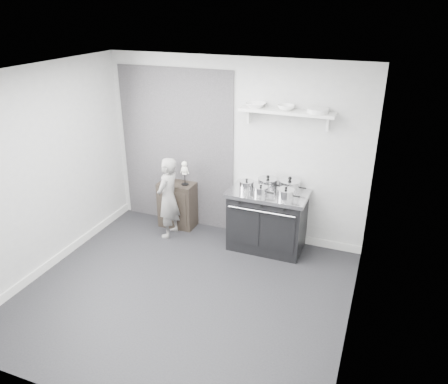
% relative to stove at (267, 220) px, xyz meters
% --- Properties ---
extents(ground, '(4.00, 4.00, 0.00)m').
position_rel_stove_xyz_m(ground, '(-0.65, -1.48, -0.45)').
color(ground, black).
rests_on(ground, ground).
extents(room_shell, '(4.02, 3.62, 2.71)m').
position_rel_stove_xyz_m(room_shell, '(-0.74, -1.33, 1.19)').
color(room_shell, '#A6A6A3').
rests_on(room_shell, ground).
extents(wall_shelf, '(1.30, 0.26, 0.24)m').
position_rel_stove_xyz_m(wall_shelf, '(0.15, 0.20, 1.55)').
color(wall_shelf, silver).
rests_on(wall_shelf, room_shell).
extents(stove, '(1.12, 0.70, 0.90)m').
position_rel_stove_xyz_m(stove, '(0.00, 0.00, 0.00)').
color(stove, black).
rests_on(stove, ground).
extents(side_cabinet, '(0.57, 0.33, 0.75)m').
position_rel_stove_xyz_m(side_cabinet, '(-1.54, 0.13, -0.08)').
color(side_cabinet, black).
rests_on(side_cabinet, ground).
extents(child, '(0.34, 0.49, 1.28)m').
position_rel_stove_xyz_m(child, '(-1.51, -0.20, 0.19)').
color(child, gray).
rests_on(child, ground).
extents(pot_front_left, '(0.29, 0.20, 0.19)m').
position_rel_stove_xyz_m(pot_front_left, '(-0.30, -0.09, 0.52)').
color(pot_front_left, '#BDBDBF').
rests_on(pot_front_left, stove).
extents(pot_back_left, '(0.37, 0.28, 0.21)m').
position_rel_stove_xyz_m(pot_back_left, '(-0.05, 0.11, 0.53)').
color(pot_back_left, '#BDBDBF').
rests_on(pot_back_left, stove).
extents(pot_back_right, '(0.40, 0.31, 0.22)m').
position_rel_stove_xyz_m(pot_back_right, '(0.26, 0.13, 0.53)').
color(pot_back_right, '#BDBDBF').
rests_on(pot_back_right, stove).
extents(pot_front_right, '(0.32, 0.23, 0.19)m').
position_rel_stove_xyz_m(pot_front_right, '(0.28, -0.16, 0.52)').
color(pot_front_right, '#BDBDBF').
rests_on(pot_front_right, stove).
extents(pot_front_center, '(0.29, 0.20, 0.17)m').
position_rel_stove_xyz_m(pot_front_center, '(-0.07, -0.16, 0.51)').
color(pot_front_center, '#BDBDBF').
rests_on(pot_front_center, stove).
extents(skeleton_full, '(0.12, 0.08, 0.44)m').
position_rel_stove_xyz_m(skeleton_full, '(-1.67, 0.13, 0.51)').
color(skeleton_full, white).
rests_on(skeleton_full, side_cabinet).
extents(skeleton_torso, '(0.12, 0.08, 0.44)m').
position_rel_stove_xyz_m(skeleton_torso, '(-1.39, 0.13, 0.51)').
color(skeleton_torso, white).
rests_on(skeleton_torso, side_cabinet).
extents(bowl_large, '(0.27, 0.27, 0.07)m').
position_rel_stove_xyz_m(bowl_large, '(-0.29, 0.19, 1.62)').
color(bowl_large, white).
rests_on(bowl_large, wall_shelf).
extents(bowl_small, '(0.22, 0.22, 0.07)m').
position_rel_stove_xyz_m(bowl_small, '(0.14, 0.19, 1.62)').
color(bowl_small, white).
rests_on(bowl_small, wall_shelf).
extents(plate_stack, '(0.28, 0.28, 0.06)m').
position_rel_stove_xyz_m(plate_stack, '(0.56, 0.19, 1.62)').
color(plate_stack, silver).
rests_on(plate_stack, wall_shelf).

